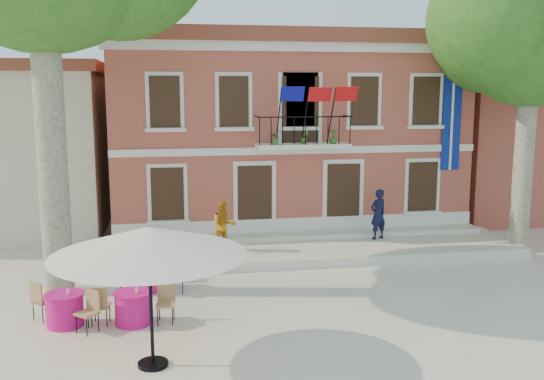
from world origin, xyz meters
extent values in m
plane|color=beige|center=(0.00, 0.00, 0.00)|extent=(90.00, 90.00, 0.00)
cube|color=#B74342|center=(2.00, 10.00, 3.50)|extent=(13.00, 8.00, 7.00)
cube|color=brown|center=(2.00, 10.00, 7.25)|extent=(13.50, 8.50, 0.50)
cube|color=silver|center=(2.00, 6.05, 6.85)|extent=(13.30, 0.35, 0.35)
cube|color=silver|center=(2.00, 5.55, 3.50)|extent=(3.20, 0.90, 0.15)
cube|color=black|center=(2.00, 5.15, 4.50)|extent=(3.20, 0.04, 0.04)
cube|color=navy|center=(7.60, 5.94, 4.30)|extent=(0.70, 0.05, 3.60)
cube|color=#0C0E8B|center=(1.10, 4.80, 5.25)|extent=(0.76, 0.27, 0.47)
cube|color=red|center=(2.00, 4.80, 5.25)|extent=(0.76, 0.29, 0.47)
cube|color=red|center=(2.90, 4.80, 5.25)|extent=(0.76, 0.27, 0.47)
imported|color=#26591E|center=(1.00, 5.25, 3.82)|extent=(0.43, 0.37, 0.48)
imported|color=#26591E|center=(2.00, 5.25, 3.82)|extent=(0.26, 0.21, 0.48)
imported|color=#26591E|center=(3.00, 5.25, 3.82)|extent=(0.27, 0.27, 0.48)
cube|color=#B74342|center=(14.00, 11.00, 3.00)|extent=(9.00, 9.00, 6.00)
cube|color=brown|center=(14.00, 11.00, 6.20)|extent=(9.40, 9.40, 0.40)
cube|color=silver|center=(2.00, 4.40, 0.15)|extent=(14.00, 3.40, 0.30)
cylinder|color=#A59E84|center=(-5.54, 1.85, 4.07)|extent=(0.76, 0.76, 8.14)
cylinder|color=#A59E84|center=(9.07, 3.60, 3.13)|extent=(0.63, 0.63, 6.27)
sphere|color=#24541A|center=(9.07, 3.60, 7.34)|extent=(5.01, 5.01, 5.01)
cylinder|color=black|center=(-2.97, -3.12, 0.04)|extent=(0.60, 0.60, 0.08)
cylinder|color=black|center=(-2.97, -3.12, 1.25)|extent=(0.07, 0.07, 2.50)
cone|color=silver|center=(-2.97, -3.12, 2.55)|extent=(3.79, 3.79, 0.55)
imported|color=black|center=(4.52, 4.84, 1.17)|extent=(0.74, 0.62, 1.74)
imported|color=#C67C17|center=(-0.87, 4.12, 1.12)|extent=(0.88, 0.74, 1.64)
cylinder|color=#C51277|center=(-5.01, -0.66, 0.38)|extent=(0.84, 0.84, 0.75)
cylinder|color=#C51277|center=(-5.01, -0.66, 0.76)|extent=(0.90, 0.90, 0.02)
cube|color=tan|center=(-5.57, -0.16, 0.47)|extent=(0.59, 0.59, 0.95)
cube|color=tan|center=(-4.45, -1.17, 0.47)|extent=(0.59, 0.59, 0.95)
cylinder|color=#C51277|center=(-3.46, -0.81, 0.38)|extent=(0.84, 0.84, 0.75)
cylinder|color=#C51277|center=(-3.46, -0.81, 0.76)|extent=(0.90, 0.90, 0.02)
cube|color=tan|center=(-4.20, -0.73, 0.47)|extent=(0.46, 0.46, 0.95)
cube|color=tan|center=(-2.71, -0.90, 0.47)|extent=(0.46, 0.46, 0.95)
cylinder|color=#C51277|center=(-3.00, 1.61, 0.38)|extent=(0.84, 0.84, 0.75)
cylinder|color=#C51277|center=(-3.00, 1.61, 0.76)|extent=(0.90, 0.90, 0.02)
cube|color=tan|center=(-3.74, 1.47, 0.47)|extent=(0.49, 0.49, 0.95)
cube|color=tan|center=(-2.51, 1.05, 0.47)|extent=(0.59, 0.59, 0.95)
cube|color=tan|center=(-2.76, 2.32, 0.47)|extent=(0.53, 0.53, 0.95)
camera|label=1|loc=(-2.58, -14.61, 5.41)|focal=40.00mm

